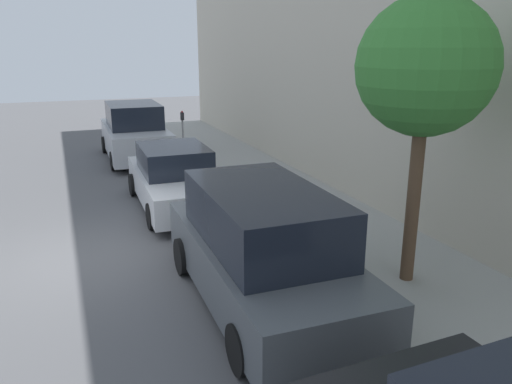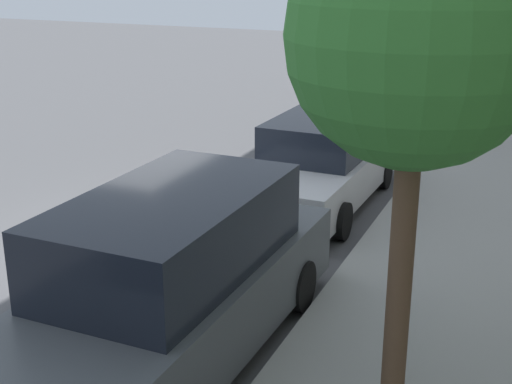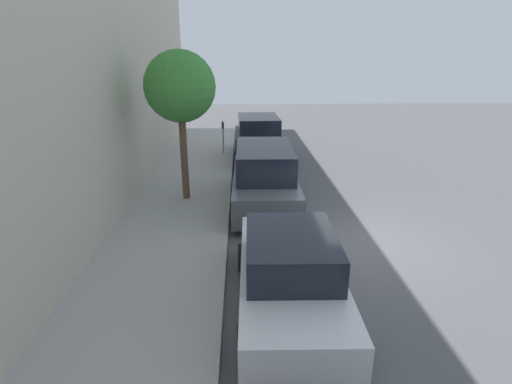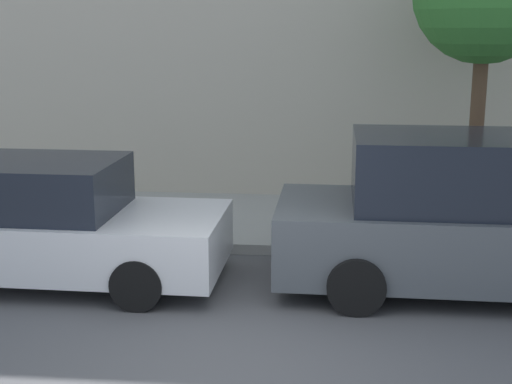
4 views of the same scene
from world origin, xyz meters
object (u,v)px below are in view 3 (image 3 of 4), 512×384
object	(u,v)px
parked_minivan_second	(264,178)
street_tree	(180,87)
parked_suv_nearest	(258,140)
parking_meter_near	(223,134)
parked_sedan_third	(290,273)

from	to	relation	value
parked_minivan_second	street_tree	world-z (taller)	street_tree
parked_suv_nearest	parked_minivan_second	size ratio (longest dim) A/B	0.98
parked_minivan_second	parking_meter_near	world-z (taller)	parked_minivan_second
parked_suv_nearest	parked_sedan_third	world-z (taller)	parked_suv_nearest
parked_minivan_second	street_tree	xyz separation A→B (m)	(2.49, -0.37, 2.70)
parked_minivan_second	street_tree	bearing A→B (deg)	-8.52
parked_sedan_third	street_tree	size ratio (longest dim) A/B	1.00
parked_suv_nearest	parked_minivan_second	bearing A→B (deg)	89.36
parked_sedan_third	street_tree	xyz separation A→B (m)	(2.65, -5.77, 2.89)
parked_suv_nearest	street_tree	xyz separation A→B (m)	(2.56, 5.32, 2.69)
street_tree	parking_meter_near	bearing A→B (deg)	-99.05
parked_minivan_second	parking_meter_near	bearing A→B (deg)	-76.55
parked_minivan_second	street_tree	distance (m)	3.69
parked_sedan_third	parking_meter_near	bearing A→B (deg)	-81.87
parked_minivan_second	parked_sedan_third	xyz separation A→B (m)	(-0.15, 5.40, -0.20)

